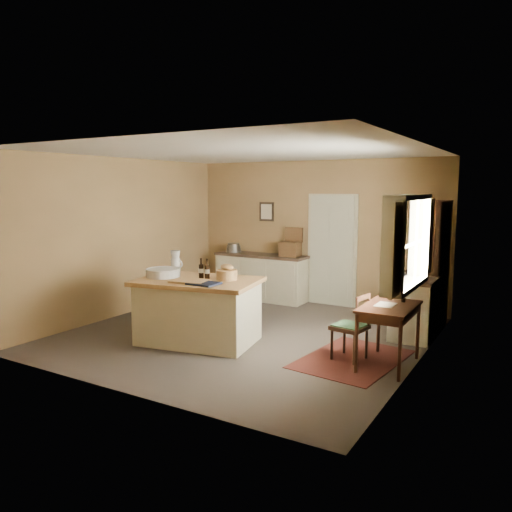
{
  "coord_description": "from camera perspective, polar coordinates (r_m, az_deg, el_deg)",
  "views": [
    {
      "loc": [
        3.81,
        -6.19,
        2.19
      ],
      "look_at": [
        -0.04,
        0.35,
        1.15
      ],
      "focal_mm": 35.0,
      "sensor_mm": 36.0,
      "label": 1
    }
  ],
  "objects": [
    {
      "name": "window",
      "position": [
        6.18,
        17.35,
        1.52
      ],
      "size": [
        0.25,
        1.99,
        1.12
      ],
      "color": "beige",
      "rests_on": "ground"
    },
    {
      "name": "right_cabinet",
      "position": [
        7.78,
        17.85,
        -5.43
      ],
      "size": [
        0.6,
        1.07,
        0.99
      ],
      "color": "beige",
      "rests_on": "ground"
    },
    {
      "name": "wall_back",
      "position": [
        9.53,
        6.8,
        2.69
      ],
      "size": [
        5.0,
        0.1,
        2.7
      ],
      "primitive_type": "cube",
      "color": "#987447",
      "rests_on": "ground"
    },
    {
      "name": "door",
      "position": [
        9.4,
        8.65,
        0.78
      ],
      "size": [
        0.97,
        0.06,
        2.11
      ],
      "primitive_type": "cube",
      "color": "beige",
      "rests_on": "ground"
    },
    {
      "name": "shelving_unit",
      "position": [
        8.18,
        19.89,
        -1.05
      ],
      "size": [
        0.34,
        0.9,
        2.0
      ],
      "color": "black",
      "rests_on": "ground"
    },
    {
      "name": "sideboard",
      "position": [
        9.83,
        0.6,
        -2.21
      ],
      "size": [
        1.86,
        0.53,
        1.18
      ],
      "color": "beige",
      "rests_on": "ground"
    },
    {
      "name": "wall_front",
      "position": [
        5.37,
        -15.24,
        -1.45
      ],
      "size": [
        5.0,
        0.1,
        2.7
      ],
      "primitive_type": "cube",
      "color": "#987447",
      "rests_on": "ground"
    },
    {
      "name": "work_island",
      "position": [
        7.18,
        -6.68,
        -6.02
      ],
      "size": [
        1.86,
        1.39,
        1.2
      ],
      "rotation": [
        0.0,
        0.0,
        0.19
      ],
      "color": "beige",
      "rests_on": "ground"
    },
    {
      "name": "ceiling",
      "position": [
        7.29,
        -1.15,
        11.82
      ],
      "size": [
        5.0,
        5.0,
        0.0
      ],
      "primitive_type": "plane",
      "color": "silver",
      "rests_on": "wall_back"
    },
    {
      "name": "ground",
      "position": [
        7.59,
        -1.09,
        -8.96
      ],
      "size": [
        5.0,
        5.0,
        0.0
      ],
      "primitive_type": "plane",
      "color": "#4C413A",
      "rests_on": "ground"
    },
    {
      "name": "writing_desk",
      "position": [
        6.35,
        14.98,
        -6.28
      ],
      "size": [
        0.59,
        0.97,
        0.82
      ],
      "color": "#341A10",
      "rests_on": "ground"
    },
    {
      "name": "framed_prints",
      "position": [
        9.4,
        7.9,
        4.86
      ],
      "size": [
        2.82,
        0.02,
        0.38
      ],
      "color": "black",
      "rests_on": "ground"
    },
    {
      "name": "wall_right",
      "position": [
        6.38,
        18.36,
        -0.15
      ],
      "size": [
        0.1,
        5.0,
        2.7
      ],
      "primitive_type": "cube",
      "color": "#987447",
      "rests_on": "ground"
    },
    {
      "name": "wall_left",
      "position": [
        8.88,
        -15.0,
        2.11
      ],
      "size": [
        0.1,
        5.0,
        2.7
      ],
      "primitive_type": "cube",
      "color": "#987447",
      "rests_on": "ground"
    },
    {
      "name": "desk_chair",
      "position": [
        6.53,
        10.64,
        -8.02
      ],
      "size": [
        0.45,
        0.45,
        0.85
      ],
      "primitive_type": null,
      "rotation": [
        0.0,
        0.0,
        -0.16
      ],
      "color": "black",
      "rests_on": "ground"
    },
    {
      "name": "rug",
      "position": [
        6.67,
        10.98,
        -11.48
      ],
      "size": [
        1.27,
        1.71,
        0.01
      ],
      "primitive_type": "cube",
      "rotation": [
        0.0,
        0.0,
        -0.11
      ],
      "color": "#531514",
      "rests_on": "ground"
    }
  ]
}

